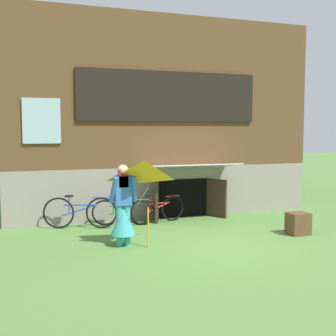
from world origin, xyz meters
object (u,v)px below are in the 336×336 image
(bicycle_green, at_px, (122,212))
(wooden_crate, at_px, (298,224))
(bicycle_red, at_px, (158,209))
(person, at_px, (123,212))
(bicycle_blue, at_px, (80,212))
(kite, at_px, (144,185))

(bicycle_green, relative_size, wooden_crate, 2.94)
(bicycle_red, distance_m, bicycle_green, 0.94)
(person, relative_size, bicycle_blue, 0.98)
(person, distance_m, bicycle_blue, 2.03)
(kite, height_order, bicycle_green, kite)
(person, bearing_deg, kite, -49.42)
(person, xyz_separation_m, kite, (0.28, -0.64, 0.62))
(bicycle_blue, bearing_deg, person, -53.55)
(kite, bearing_deg, bicycle_red, 66.94)
(wooden_crate, bearing_deg, person, 174.91)
(bicycle_blue, relative_size, wooden_crate, 3.45)
(bicycle_green, xyz_separation_m, bicycle_blue, (-1.05, -0.01, 0.06))
(bicycle_red, bearing_deg, person, -137.93)
(kite, distance_m, wooden_crate, 3.91)
(bicycle_red, relative_size, bicycle_blue, 0.89)
(bicycle_green, bearing_deg, wooden_crate, -15.83)
(bicycle_red, xyz_separation_m, bicycle_green, (-0.94, -0.00, -0.01))
(kite, distance_m, bicycle_blue, 2.85)
(wooden_crate, bearing_deg, bicycle_blue, 154.07)
(bicycle_red, distance_m, wooden_crate, 3.50)
(person, height_order, bicycle_green, person)
(person, height_order, kite, person)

